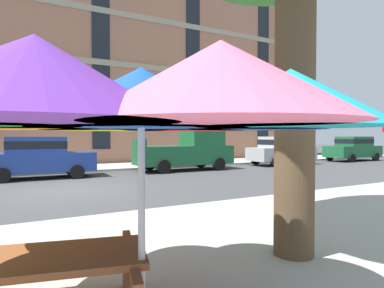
{
  "coord_description": "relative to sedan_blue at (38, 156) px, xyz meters",
  "views": [
    {
      "loc": [
        -1.54,
        -11.57,
        1.8
      ],
      "look_at": [
        6.53,
        3.2,
        1.4
      ],
      "focal_mm": 30.55,
      "sensor_mm": 36.0,
      "label": 1
    }
  ],
  "objects": [
    {
      "name": "ground_plane",
      "position": [
        0.63,
        -3.7,
        -0.95
      ],
      "size": [
        120.0,
        120.0,
        0.0
      ],
      "primitive_type": "plane",
      "color": "#424244"
    },
    {
      "name": "sidewalk_far",
      "position": [
        0.63,
        3.1,
        -0.89
      ],
      "size": [
        56.0,
        3.6,
        0.12
      ],
      "primitive_type": "cube",
      "color": "#B2ADA3",
      "rests_on": "ground"
    },
    {
      "name": "sedan_green",
      "position": [
        20.89,
        0.0,
        0.0
      ],
      "size": [
        4.4,
        1.98,
        1.78
      ],
      "color": "#195933",
      "rests_on": "ground"
    },
    {
      "name": "pickup_green",
      "position": [
        7.19,
        0.0,
        0.08
      ],
      "size": [
        5.1,
        2.12,
        2.2
      ],
      "color": "#195933",
      "rests_on": "ground"
    },
    {
      "name": "sedan_silver",
      "position": [
        13.82,
        0.0,
        0.0
      ],
      "size": [
        4.4,
        1.98,
        1.78
      ],
      "color": "#A8AAB2",
      "rests_on": "ground"
    },
    {
      "name": "sedan_blue",
      "position": [
        0.0,
        0.0,
        0.0
      ],
      "size": [
        4.4,
        1.98,
        1.78
      ],
      "color": "navy",
      "rests_on": "ground"
    },
    {
      "name": "apartment_building",
      "position": [
        0.63,
        11.29,
        5.45
      ],
      "size": [
        39.01,
        12.08,
        12.8
      ],
      "color": "#A87056",
      "rests_on": "ground"
    },
    {
      "name": "patio_umbrella",
      "position": [
        0.02,
        -12.7,
        1.13
      ],
      "size": [
        3.78,
        3.78,
        2.37
      ],
      "color": "silver",
      "rests_on": "ground"
    }
  ]
}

